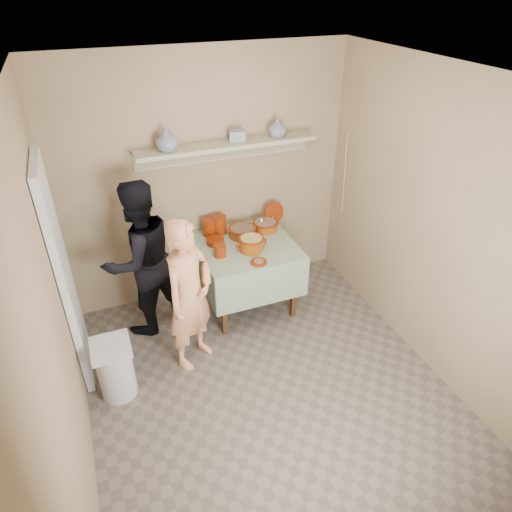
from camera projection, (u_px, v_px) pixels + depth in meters
name	position (u px, v px, depth m)	size (l,w,h in m)	color
ground	(271.00, 394.00, 3.99)	(3.50, 3.50, 0.00)	#685D52
tile_panel	(65.00, 277.00, 3.74)	(0.06, 0.70, 2.00)	silver
plate_stack_a	(209.00, 227.00, 4.77)	(0.14, 0.14, 0.18)	#6C1D04
plate_stack_b	(219.00, 225.00, 4.81)	(0.16, 0.16, 0.19)	#6C1D04
bowl_stack	(220.00, 250.00, 4.44)	(0.12, 0.12, 0.12)	#6C1D04
empty_bowl	(215.00, 241.00, 4.66)	(0.19, 0.19, 0.05)	#6C1D04
propped_lid	(274.00, 213.00, 5.00)	(0.23, 0.23, 0.02)	#6C1D04
vase_right	(277.00, 128.00, 4.51)	(0.18, 0.18, 0.19)	navy
vase_left	(166.00, 140.00, 4.15)	(0.20, 0.20, 0.21)	navy
ceramic_box	(237.00, 136.00, 4.41)	(0.15, 0.11, 0.11)	navy
person_cook	(190.00, 296.00, 3.97)	(0.54, 0.35, 1.47)	#F3A069
person_helper	(141.00, 260.00, 4.34)	(0.78, 0.60, 1.60)	black
room_shell	(276.00, 233.00, 3.12)	(3.04, 3.54, 2.62)	tan
serving_table	(246.00, 254.00, 4.73)	(0.97, 0.97, 0.76)	#4C2D16
cazuela_meat_a	(242.00, 231.00, 4.77)	(0.30, 0.30, 0.10)	#74310C
cazuela_meat_b	(265.00, 225.00, 4.88)	(0.28, 0.28, 0.10)	#74310C
ladle	(262.00, 221.00, 4.86)	(0.08, 0.26, 0.19)	silver
cazuela_rice	(251.00, 243.00, 4.51)	(0.33, 0.25, 0.14)	#74310C
front_plate	(259.00, 262.00, 4.36)	(0.16, 0.16, 0.03)	#6C1D04
wall_shelf	(227.00, 147.00, 4.45)	(1.80, 0.25, 0.21)	tan
trash_bin	(115.00, 369.00, 3.85)	(0.32, 0.32, 0.56)	silver
electrical_cord	(344.00, 175.00, 4.94)	(0.01, 0.05, 0.90)	silver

